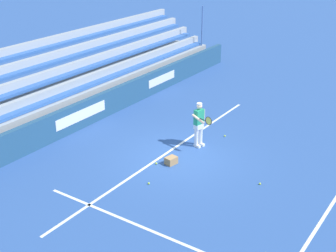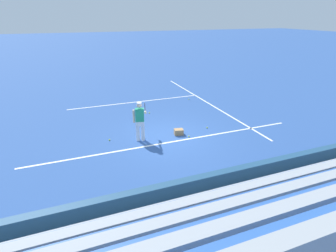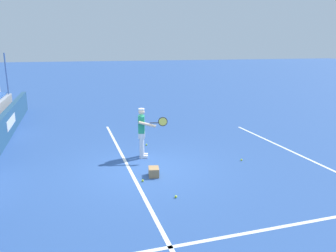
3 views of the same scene
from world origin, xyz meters
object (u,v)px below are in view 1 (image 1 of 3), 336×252
at_px(tennis_player, 199,124).
at_px(tennis_ball_on_baseline, 225,136).
at_px(ball_box_cardboard, 171,160).
at_px(tennis_ball_midcourt, 260,184).
at_px(tennis_ball_by_box, 149,183).
at_px(tennis_ball_far_right, 156,163).

bearing_deg(tennis_player, tennis_ball_on_baseline, 161.41).
xyz_separation_m(tennis_player, ball_box_cardboard, (1.77, -0.07, -0.76)).
xyz_separation_m(tennis_player, tennis_ball_midcourt, (1.34, 3.08, -0.86)).
xyz_separation_m(tennis_ball_by_box, tennis_ball_on_baseline, (-4.62, 0.33, 0.00)).
xyz_separation_m(tennis_player, tennis_ball_by_box, (3.33, 0.10, -0.86)).
relative_size(ball_box_cardboard, tennis_ball_midcourt, 6.06).
relative_size(tennis_player, tennis_ball_on_baseline, 25.98).
distance_m(ball_box_cardboard, tennis_ball_on_baseline, 3.10).
bearing_deg(ball_box_cardboard, tennis_ball_on_baseline, 170.69).
xyz_separation_m(tennis_ball_by_box, tennis_ball_midcourt, (-1.98, 2.98, 0.00)).
distance_m(tennis_player, tennis_ball_midcourt, 3.47).
bearing_deg(tennis_ball_on_baseline, tennis_ball_midcourt, 45.15).
xyz_separation_m(tennis_ball_midcourt, tennis_ball_on_baseline, (-2.63, -2.65, 0.00)).
bearing_deg(tennis_ball_by_box, tennis_ball_far_right, -154.97).
xyz_separation_m(ball_box_cardboard, tennis_ball_on_baseline, (-3.06, 0.50, -0.10)).
bearing_deg(tennis_ball_by_box, tennis_player, -178.20).
relative_size(tennis_ball_by_box, tennis_ball_far_right, 1.00).
height_order(ball_box_cardboard, tennis_ball_on_baseline, ball_box_cardboard).
bearing_deg(tennis_ball_far_right, tennis_player, 167.18).
distance_m(tennis_ball_far_right, tennis_ball_on_baseline, 3.50).
xyz_separation_m(tennis_ball_far_right, tennis_ball_on_baseline, (-3.38, 0.91, 0.00)).
bearing_deg(ball_box_cardboard, tennis_ball_midcourt, 97.62).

